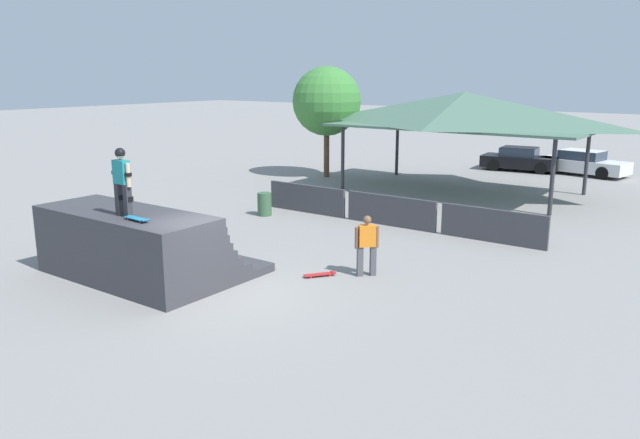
# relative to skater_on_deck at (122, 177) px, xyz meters

# --- Properties ---
(ground_plane) EXTENTS (160.00, 160.00, 0.00)m
(ground_plane) POSITION_rel_skater_on_deck_xyz_m (2.18, 0.94, -2.73)
(ground_plane) COLOR gray
(quarter_pipe_ramp) EXTENTS (5.12, 3.71, 1.78)m
(quarter_pipe_ramp) POSITION_rel_skater_on_deck_xyz_m (-0.45, 0.64, -1.94)
(quarter_pipe_ramp) COLOR #38383D
(quarter_pipe_ramp) RESTS_ON ground
(skater_on_deck) EXTENTS (0.70, 0.25, 1.65)m
(skater_on_deck) POSITION_rel_skater_on_deck_xyz_m (0.00, 0.00, 0.00)
(skater_on_deck) COLOR #2D2D33
(skater_on_deck) RESTS_ON quarter_pipe_ramp
(skateboard_on_deck) EXTENTS (0.81, 0.25, 0.09)m
(skateboard_on_deck) POSITION_rel_skater_on_deck_xyz_m (0.66, -0.14, -0.89)
(skateboard_on_deck) COLOR red
(skateboard_on_deck) RESTS_ON quarter_pipe_ramp
(bystander_walking) EXTENTS (0.52, 0.53, 1.60)m
(bystander_walking) POSITION_rel_skater_on_deck_xyz_m (4.28, 4.18, -1.84)
(bystander_walking) COLOR #4C4C51
(bystander_walking) RESTS_ON ground
(skateboard_on_ground) EXTENTS (0.65, 0.80, 0.09)m
(skateboard_on_ground) POSITION_rel_skater_on_deck_xyz_m (3.37, 3.42, -2.67)
(skateboard_on_ground) COLOR red
(skateboard_on_ground) RESTS_ON ground
(barrier_fence) EXTENTS (10.70, 0.12, 1.05)m
(barrier_fence) POSITION_rel_skater_on_deck_xyz_m (2.06, 9.32, -2.21)
(barrier_fence) COLOR #3D3D42
(barrier_fence) RESTS_ON ground
(pavilion_shelter) EXTENTS (10.91, 5.88, 4.37)m
(pavilion_shelter) POSITION_rel_skater_on_deck_xyz_m (1.38, 16.71, 0.87)
(pavilion_shelter) COLOR #2D2D33
(pavilion_shelter) RESTS_ON ground
(tree_beside_pavilion) EXTENTS (3.42, 3.42, 5.51)m
(tree_beside_pavilion) POSITION_rel_skater_on_deck_xyz_m (-5.82, 16.54, 1.06)
(tree_beside_pavilion) COLOR brown
(tree_beside_pavilion) RESTS_ON ground
(trash_bin) EXTENTS (0.52, 0.52, 0.85)m
(trash_bin) POSITION_rel_skater_on_deck_xyz_m (-2.53, 7.98, -2.31)
(trash_bin) COLOR #385B3D
(trash_bin) RESTS_ON ground
(parked_car_black) EXTENTS (4.18, 2.14, 1.27)m
(parked_car_black) POSITION_rel_skater_on_deck_xyz_m (1.43, 24.44, -2.13)
(parked_car_black) COLOR black
(parked_car_black) RESTS_ON ground
(parked_car_white) EXTENTS (4.59, 2.47, 1.27)m
(parked_car_white) POSITION_rel_skater_on_deck_xyz_m (4.53, 24.97, -2.13)
(parked_car_white) COLOR silver
(parked_car_white) RESTS_ON ground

